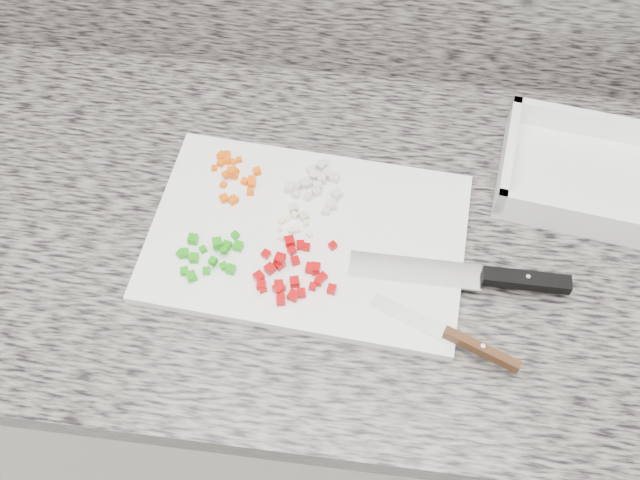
# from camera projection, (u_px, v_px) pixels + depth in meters

# --- Properties ---
(cabinet) EXTENTS (3.92, 0.62, 0.86)m
(cabinet) POSITION_uv_depth(u_px,v_px,m) (327.00, 358.00, 1.38)
(cabinet) COLOR silver
(cabinet) RESTS_ON ground
(countertop) EXTENTS (3.96, 0.64, 0.04)m
(countertop) POSITION_uv_depth(u_px,v_px,m) (330.00, 232.00, 1.00)
(countertop) COLOR slate
(countertop) RESTS_ON cabinet
(cutting_board) EXTENTS (0.44, 0.31, 0.01)m
(cutting_board) POSITION_uv_depth(u_px,v_px,m) (307.00, 237.00, 0.97)
(cutting_board) COLOR white
(cutting_board) RESTS_ON countertop
(carrot_pile) EXTENTS (0.07, 0.09, 0.02)m
(carrot_pile) POSITION_uv_depth(u_px,v_px,m) (235.00, 176.00, 1.01)
(carrot_pile) COLOR #FF5B05
(carrot_pile) RESTS_ON cutting_board
(onion_pile) EXTENTS (0.08, 0.11, 0.01)m
(onion_pile) POSITION_uv_depth(u_px,v_px,m) (315.00, 186.00, 1.00)
(onion_pile) COLOR beige
(onion_pile) RESTS_ON cutting_board
(green_pepper_pile) EXTENTS (0.09, 0.08, 0.02)m
(green_pepper_pile) POSITION_uv_depth(u_px,v_px,m) (209.00, 254.00, 0.93)
(green_pepper_pile) COLOR #1C9A0E
(green_pepper_pile) RESTS_ON cutting_board
(red_pepper_pile) EXTENTS (0.11, 0.10, 0.02)m
(red_pepper_pile) POSITION_uv_depth(u_px,v_px,m) (292.00, 273.00, 0.92)
(red_pepper_pile) COLOR #B70205
(red_pepper_pile) RESTS_ON cutting_board
(garlic_pile) EXTENTS (0.05, 0.05, 0.01)m
(garlic_pile) POSITION_uv_depth(u_px,v_px,m) (292.00, 225.00, 0.96)
(garlic_pile) COLOR #F9EAC0
(garlic_pile) RESTS_ON cutting_board
(chef_knife) EXTENTS (0.28, 0.04, 0.02)m
(chef_knife) POSITION_uv_depth(u_px,v_px,m) (488.00, 277.00, 0.92)
(chef_knife) COLOR silver
(chef_knife) RESTS_ON cutting_board
(paring_knife) EXTENTS (0.19, 0.09, 0.02)m
(paring_knife) POSITION_uv_depth(u_px,v_px,m) (462.00, 341.00, 0.87)
(paring_knife) COLOR silver
(paring_knife) RESTS_ON cutting_board
(tray) EXTENTS (0.28, 0.22, 0.05)m
(tray) POSITION_uv_depth(u_px,v_px,m) (593.00, 178.00, 1.01)
(tray) COLOR white
(tray) RESTS_ON countertop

